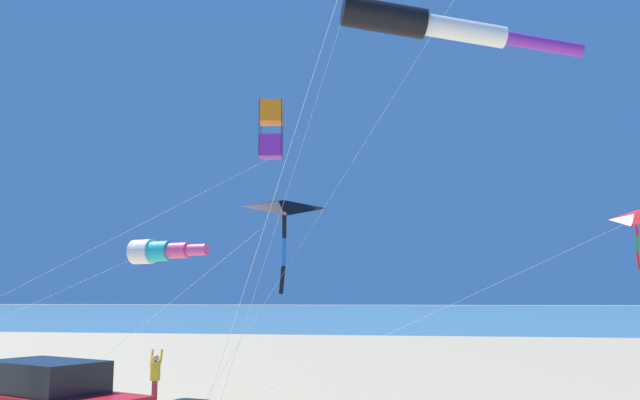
{
  "coord_description": "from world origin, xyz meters",
  "views": [
    {
      "loc": [
        -13.86,
        -12.03,
        3.24
      ],
      "look_at": [
        4.44,
        -8.85,
        5.97
      ],
      "focal_mm": 37.4,
      "sensor_mm": 36.0,
      "label": 1
    }
  ],
  "objects_px": {
    "kite_box_yellow_midlevel": "(271,130)",
    "person_child_grey_jacket": "(155,374)",
    "kite_windsock_rainbow_low_near": "(159,251)",
    "kite_delta_white_trailing": "(633,219)",
    "kite_delta_long_streamer_right": "(284,208)",
    "kite_windsock_red_high_left": "(428,25)"
  },
  "relations": [
    {
      "from": "person_child_grey_jacket",
      "to": "kite_windsock_red_high_left",
      "type": "xyz_separation_m",
      "value": [
        -1.65,
        -8.65,
        10.12
      ]
    },
    {
      "from": "person_child_grey_jacket",
      "to": "kite_box_yellow_midlevel",
      "type": "bearing_deg",
      "value": -62.41
    },
    {
      "from": "kite_box_yellow_midlevel",
      "to": "kite_delta_white_trailing",
      "type": "bearing_deg",
      "value": -85.76
    },
    {
      "from": "kite_delta_long_streamer_right",
      "to": "kite_windsock_red_high_left",
      "type": "height_order",
      "value": "kite_windsock_red_high_left"
    },
    {
      "from": "kite_box_yellow_midlevel",
      "to": "kite_delta_long_streamer_right",
      "type": "xyz_separation_m",
      "value": [
        -0.4,
        -0.59,
        -2.78
      ]
    },
    {
      "from": "kite_box_yellow_midlevel",
      "to": "kite_windsock_red_high_left",
      "type": "relative_size",
      "value": 1.11
    },
    {
      "from": "kite_windsock_red_high_left",
      "to": "kite_windsock_rainbow_low_near",
      "type": "height_order",
      "value": "kite_windsock_red_high_left"
    },
    {
      "from": "person_child_grey_jacket",
      "to": "kite_delta_white_trailing",
      "type": "xyz_separation_m",
      "value": [
        2.55,
        -15.0,
        4.86
      ]
    },
    {
      "from": "kite_windsock_rainbow_low_near",
      "to": "person_child_grey_jacket",
      "type": "bearing_deg",
      "value": -156.12
    },
    {
      "from": "kite_windsock_red_high_left",
      "to": "kite_delta_long_streamer_right",
      "type": "bearing_deg",
      "value": 59.02
    },
    {
      "from": "person_child_grey_jacket",
      "to": "kite_delta_white_trailing",
      "type": "distance_m",
      "value": 15.97
    },
    {
      "from": "kite_box_yellow_midlevel",
      "to": "kite_windsock_rainbow_low_near",
      "type": "relative_size",
      "value": 1.22
    },
    {
      "from": "kite_box_yellow_midlevel",
      "to": "kite_delta_long_streamer_right",
      "type": "bearing_deg",
      "value": -124.3
    },
    {
      "from": "kite_box_yellow_midlevel",
      "to": "kite_windsock_red_high_left",
      "type": "height_order",
      "value": "kite_windsock_red_high_left"
    },
    {
      "from": "kite_delta_long_streamer_right",
      "to": "kite_box_yellow_midlevel",
      "type": "bearing_deg",
      "value": 55.7
    },
    {
      "from": "kite_box_yellow_midlevel",
      "to": "person_child_grey_jacket",
      "type": "bearing_deg",
      "value": 117.59
    },
    {
      "from": "kite_delta_long_streamer_right",
      "to": "kite_windsock_red_high_left",
      "type": "bearing_deg",
      "value": -120.98
    },
    {
      "from": "kite_windsock_rainbow_low_near",
      "to": "kite_delta_long_streamer_right",
      "type": "bearing_deg",
      "value": -95.85
    },
    {
      "from": "kite_delta_white_trailing",
      "to": "kite_box_yellow_midlevel",
      "type": "xyz_separation_m",
      "value": [
        -0.88,
        11.8,
        3.24
      ]
    },
    {
      "from": "person_child_grey_jacket",
      "to": "kite_delta_long_streamer_right",
      "type": "xyz_separation_m",
      "value": [
        1.27,
        -3.79,
        5.31
      ]
    },
    {
      "from": "kite_delta_long_streamer_right",
      "to": "person_child_grey_jacket",
      "type": "bearing_deg",
      "value": 108.49
    },
    {
      "from": "kite_windsock_rainbow_low_near",
      "to": "kite_delta_white_trailing",
      "type": "bearing_deg",
      "value": -87.05
    }
  ]
}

